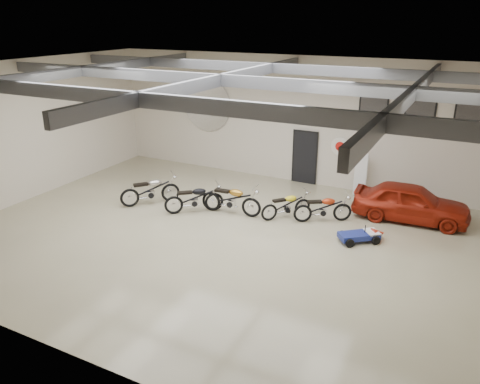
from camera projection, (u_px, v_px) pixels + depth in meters
The scene contains 19 objects.
floor at pixel (222, 238), 14.34m from camera, with size 16.00×12.00×0.01m, color tan.
ceiling at pixel (220, 71), 12.57m from camera, with size 16.00×12.00×0.01m, color slate.
back_wall at pixel (295, 121), 18.46m from camera, with size 16.00×0.02×5.00m, color beige.
left_wall at pixel (27, 131), 16.84m from camera, with size 0.02×12.00×5.00m, color beige.
ceiling_beams at pixel (220, 80), 12.66m from camera, with size 15.80×11.80×0.32m, color #5C5D63, non-canonical shape.
door at pixel (305, 158), 18.72m from camera, with size 0.92×0.08×2.10m, color black.
logo_plaque at pixel (207, 105), 20.00m from camera, with size 2.30×0.06×1.16m, color silver, non-canonical shape.
poster_left at pixel (373, 112), 16.94m from camera, with size 1.05×0.08×1.35m, color black, non-canonical shape.
poster_mid at pixel (420, 116), 16.26m from camera, with size 1.05×0.08×1.35m, color black, non-canonical shape.
poster_right at pixel (470, 121), 15.59m from camera, with size 1.05×0.08×1.35m, color black, non-canonical shape.
oil_sign at pixel (340, 146), 17.89m from camera, with size 0.72×0.10×0.72m, color white, non-canonical shape.
banner_stand at pixel (361, 174), 17.41m from camera, with size 0.47×0.19×1.74m, color white, non-canonical shape.
motorcycle_silver at pixel (150, 190), 16.73m from camera, with size 2.10×0.65×1.09m, color silver, non-canonical shape.
motorcycle_black at pixel (194, 198), 16.04m from camera, with size 2.00×0.62×1.04m, color silver, non-canonical shape.
motorcycle_gold at pixel (231, 199), 15.90m from camera, with size 2.13×0.66×1.11m, color silver, non-canonical shape.
motorcycle_yellow at pixel (286, 205), 15.61m from camera, with size 1.79×0.55×0.93m, color silver, non-canonical shape.
motorcycle_red at pixel (323, 208), 15.31m from camera, with size 1.89×0.59×0.98m, color silver, non-canonical shape.
go_kart at pixel (363, 233), 14.03m from camera, with size 1.48×0.67×0.54m, color navy, non-canonical shape.
vintage_car at pixel (411, 202), 15.38m from camera, with size 3.70×1.49×1.26m, color maroon.
Camera 1 is at (6.33, -11.27, 6.39)m, focal length 35.00 mm.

